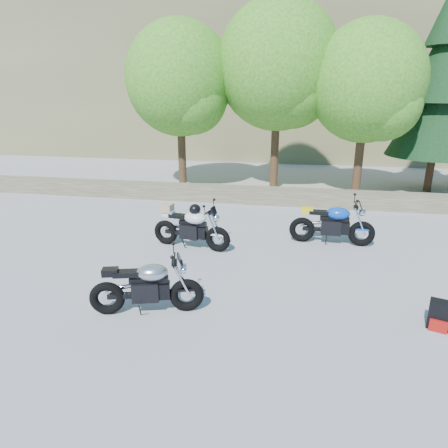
{
  "coord_description": "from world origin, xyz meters",
  "views": [
    {
      "loc": [
        1.64,
        -6.73,
        3.36
      ],
      "look_at": [
        0.2,
        1.0,
        0.75
      ],
      "focal_mm": 32.0,
      "sensor_mm": 36.0,
      "label": 1
    }
  ],
  "objects_px": {
    "silver_bike": "(147,287)",
    "blue_bike": "(333,224)",
    "white_bike": "(191,226)",
    "backpack": "(440,316)"
  },
  "relations": [
    {
      "from": "white_bike",
      "to": "blue_bike",
      "type": "distance_m",
      "value": 3.25
    },
    {
      "from": "blue_bike",
      "to": "silver_bike",
      "type": "bearing_deg",
      "value": -128.11
    },
    {
      "from": "blue_bike",
      "to": "white_bike",
      "type": "bearing_deg",
      "value": -163.25
    },
    {
      "from": "blue_bike",
      "to": "backpack",
      "type": "bearing_deg",
      "value": -65.91
    },
    {
      "from": "silver_bike",
      "to": "blue_bike",
      "type": "xyz_separation_m",
      "value": [
        3.08,
        3.66,
        0.03
      ]
    },
    {
      "from": "backpack",
      "to": "blue_bike",
      "type": "bearing_deg",
      "value": 130.42
    },
    {
      "from": "white_bike",
      "to": "backpack",
      "type": "relative_size",
      "value": 4.32
    },
    {
      "from": "silver_bike",
      "to": "backpack",
      "type": "xyz_separation_m",
      "value": [
        4.42,
        0.36,
        -0.23
      ]
    },
    {
      "from": "white_bike",
      "to": "blue_bike",
      "type": "relative_size",
      "value": 0.96
    },
    {
      "from": "silver_bike",
      "to": "blue_bike",
      "type": "height_order",
      "value": "blue_bike"
    }
  ]
}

